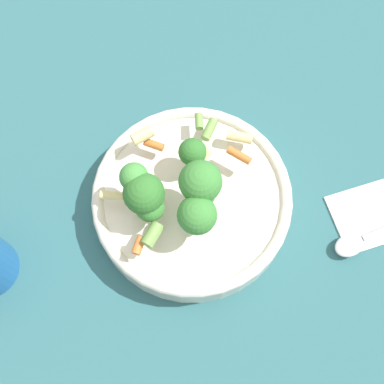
% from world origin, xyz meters
% --- Properties ---
extents(ground_plane, '(3.00, 3.00, 0.00)m').
position_xyz_m(ground_plane, '(0.00, 0.00, 0.00)').
color(ground_plane, '#2D6066').
extents(bowl, '(0.23, 0.23, 0.05)m').
position_xyz_m(bowl, '(0.00, 0.00, 0.02)').
color(bowl, silver).
rests_on(bowl, ground_plane).
extents(pasta_salad, '(0.15, 0.19, 0.08)m').
position_xyz_m(pasta_salad, '(0.00, -0.02, 0.09)').
color(pasta_salad, '#8CB766').
rests_on(pasta_salad, bowl).
extents(napkin, '(0.08, 0.12, 0.01)m').
position_xyz_m(napkin, '(0.07, 0.22, 0.00)').
color(napkin, white).
rests_on(napkin, ground_plane).
extents(spoon, '(0.05, 0.19, 0.01)m').
position_xyz_m(spoon, '(0.09, 0.20, 0.01)').
color(spoon, silver).
rests_on(spoon, napkin).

